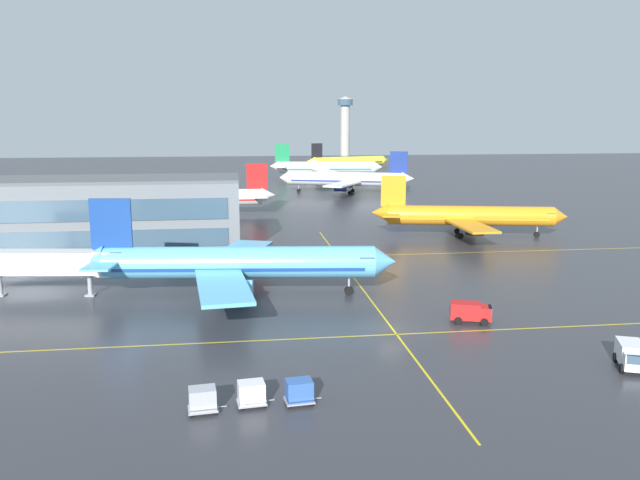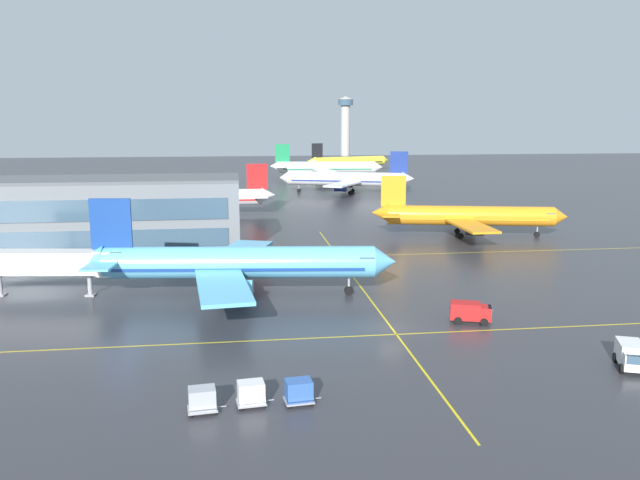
% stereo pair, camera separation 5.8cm
% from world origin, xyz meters
% --- Properties ---
extents(ground_plane, '(600.00, 600.00, 0.00)m').
position_xyz_m(ground_plane, '(0.00, 0.00, 0.00)').
color(ground_plane, '#333338').
extents(airliner_front_gate, '(37.58, 32.21, 11.68)m').
position_xyz_m(airliner_front_gate, '(-15.45, 13.92, 3.99)').
color(airliner_front_gate, '#5BB7E5').
rests_on(airliner_front_gate, ground).
extents(airliner_second_row, '(34.33, 29.15, 10.74)m').
position_xyz_m(airliner_second_row, '(25.47, 47.49, 3.67)').
color(airliner_second_row, orange).
rests_on(airliner_second_row, ground).
extents(airliner_third_row, '(35.48, 30.66, 11.05)m').
position_xyz_m(airliner_third_row, '(-24.18, 78.88, 3.77)').
color(airliner_third_row, white).
rests_on(airliner_third_row, ground).
extents(airliner_far_left_stand, '(37.27, 31.89, 11.91)m').
position_xyz_m(airliner_far_left_stand, '(15.39, 115.02, 4.07)').
color(airliner_far_left_stand, white).
rests_on(airliner_far_left_stand, ground).
extents(airliner_far_right_stand, '(39.05, 33.50, 12.14)m').
position_xyz_m(airliner_far_right_stand, '(15.55, 157.33, 4.14)').
color(airliner_far_right_stand, white).
rests_on(airliner_far_right_stand, ground).
extents(airliner_distant_taxiway, '(35.45, 30.21, 11.18)m').
position_xyz_m(airliner_distant_taxiway, '(29.86, 192.82, 3.82)').
color(airliner_distant_taxiway, yellow).
rests_on(airliner_distant_taxiway, ground).
extents(taxiway_markings, '(161.72, 78.99, 0.01)m').
position_xyz_m(taxiway_markings, '(0.00, 15.95, 0.00)').
color(taxiway_markings, yellow).
rests_on(taxiway_markings, ground).
extents(service_truck_red_van, '(3.29, 4.49, 2.10)m').
position_xyz_m(service_truck_red_van, '(17.43, -12.89, 1.18)').
color(service_truck_red_van, white).
rests_on(service_truck_red_van, ground).
extents(service_truck_catering, '(4.48, 3.15, 2.10)m').
position_xyz_m(service_truck_catering, '(8.48, 0.59, 1.18)').
color(service_truck_catering, red).
rests_on(service_truck_catering, ground).
extents(baggage_cart_row_leftmost, '(2.83, 1.89, 1.86)m').
position_xyz_m(baggage_cart_row_leftmost, '(-17.92, -16.52, 1.00)').
color(baggage_cart_row_leftmost, '#99999E').
rests_on(baggage_cart_row_leftmost, ground).
extents(baggage_cart_row_second, '(2.83, 1.89, 1.86)m').
position_xyz_m(baggage_cart_row_second, '(-14.43, -15.92, 1.00)').
color(baggage_cart_row_second, '#99999E').
rests_on(baggage_cart_row_second, ground).
extents(baggage_cart_row_middle, '(2.83, 1.89, 1.86)m').
position_xyz_m(baggage_cart_row_middle, '(-10.95, -16.04, 1.00)').
color(baggage_cart_row_middle, '#99999E').
rests_on(baggage_cart_row_middle, ground).
extents(jet_bridge, '(17.57, 5.06, 5.58)m').
position_xyz_m(jet_bridge, '(-35.59, 16.56, 4.06)').
color(jet_bridge, silver).
rests_on(jet_bridge, ground).
extents(control_tower, '(8.82, 8.82, 33.02)m').
position_xyz_m(control_tower, '(46.65, 298.15, 19.41)').
color(control_tower, '#ADA89E').
rests_on(control_tower, ground).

